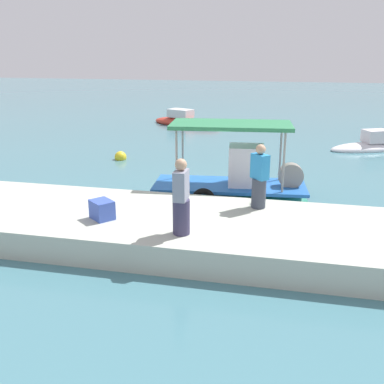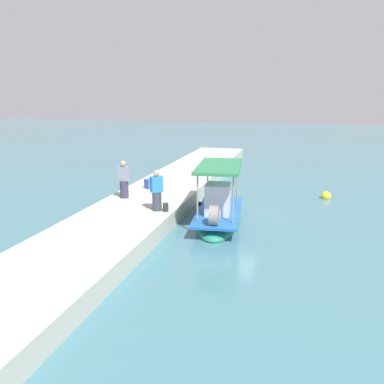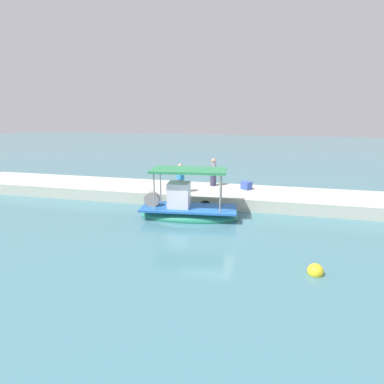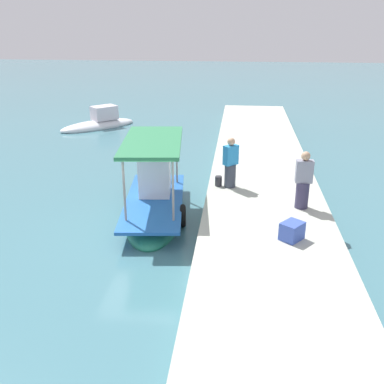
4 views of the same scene
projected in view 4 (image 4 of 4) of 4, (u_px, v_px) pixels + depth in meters
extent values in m
plane|color=teal|center=(139.00, 230.00, 13.81)|extent=(120.00, 120.00, 0.00)
cube|color=beige|center=(266.00, 226.00, 13.29)|extent=(36.00, 3.86, 0.70)
ellipsoid|color=#258569|center=(155.00, 213.00, 14.82)|extent=(5.32, 2.39, 0.83)
cube|color=blue|center=(154.00, 201.00, 14.65)|extent=(5.12, 2.37, 0.10)
cube|color=white|center=(155.00, 177.00, 14.90)|extent=(1.20, 1.13, 1.40)
cylinder|color=gray|center=(138.00, 159.00, 15.85)|extent=(0.07, 0.07, 1.99)
cylinder|color=gray|center=(177.00, 159.00, 15.85)|extent=(0.07, 0.07, 1.99)
cylinder|color=gray|center=(124.00, 192.00, 12.77)|extent=(0.07, 0.07, 1.99)
cylinder|color=gray|center=(173.00, 192.00, 12.77)|extent=(0.07, 0.07, 1.99)
cube|color=#2F8351|center=(152.00, 142.00, 13.93)|extent=(3.97, 2.20, 0.12)
torus|color=black|center=(183.00, 216.00, 14.00)|extent=(0.75, 0.26, 0.74)
cylinder|color=gray|center=(158.00, 170.00, 16.33)|extent=(0.83, 0.43, 0.80)
cylinder|color=#3A414F|center=(230.00, 176.00, 15.25)|extent=(0.55, 0.55, 0.81)
cube|color=#2B8ED2|center=(231.00, 155.00, 14.98)|extent=(0.54, 0.55, 0.67)
sphere|color=tan|center=(231.00, 142.00, 14.81)|extent=(0.26, 0.26, 0.26)
cylinder|color=#3A3554|center=(302.00, 195.00, 13.54)|extent=(0.40, 0.40, 0.83)
cube|color=#8A8C9F|center=(304.00, 171.00, 13.26)|extent=(0.28, 0.51, 0.69)
sphere|color=tan|center=(306.00, 156.00, 13.09)|extent=(0.27, 0.27, 0.27)
cylinder|color=#2D2D33|center=(218.00, 181.00, 15.40)|extent=(0.24, 0.24, 0.35)
cube|color=#3B57B8|center=(292.00, 231.00, 11.62)|extent=(0.74, 0.72, 0.48)
ellipsoid|color=silver|center=(98.00, 126.00, 26.89)|extent=(4.51, 4.54, 0.69)
cube|color=silver|center=(104.00, 113.00, 26.89)|extent=(1.69, 1.70, 0.82)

